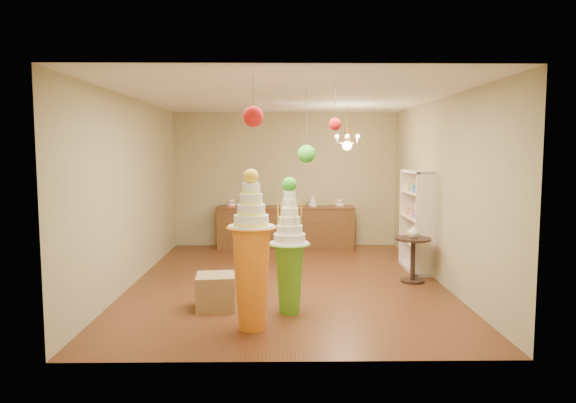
{
  "coord_description": "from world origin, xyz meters",
  "views": [
    {
      "loc": [
        -0.1,
        -8.32,
        2.16
      ],
      "look_at": [
        0.01,
        0.0,
        1.33
      ],
      "focal_mm": 32.0,
      "sensor_mm": 36.0,
      "label": 1
    }
  ],
  "objects_px": {
    "pedestal_green": "(290,260)",
    "round_table": "(413,253)",
    "pedestal_orange": "(252,265)",
    "sideboard": "(286,226)"
  },
  "relations": [
    {
      "from": "pedestal_green",
      "to": "sideboard",
      "type": "height_order",
      "value": "pedestal_green"
    },
    {
      "from": "sideboard",
      "to": "round_table",
      "type": "height_order",
      "value": "sideboard"
    },
    {
      "from": "sideboard",
      "to": "round_table",
      "type": "xyz_separation_m",
      "value": [
        2.06,
        -3.04,
        -0.0
      ]
    },
    {
      "from": "pedestal_green",
      "to": "round_table",
      "type": "distance_m",
      "value": 2.61
    },
    {
      "from": "pedestal_orange",
      "to": "round_table",
      "type": "distance_m",
      "value": 3.35
    },
    {
      "from": "pedestal_orange",
      "to": "sideboard",
      "type": "xyz_separation_m",
      "value": [
        0.45,
        5.23,
        -0.31
      ]
    },
    {
      "from": "pedestal_green",
      "to": "pedestal_orange",
      "type": "height_order",
      "value": "pedestal_orange"
    },
    {
      "from": "round_table",
      "to": "pedestal_orange",
      "type": "bearing_deg",
      "value": -138.95
    },
    {
      "from": "round_table",
      "to": "sideboard",
      "type": "bearing_deg",
      "value": 124.12
    },
    {
      "from": "pedestal_green",
      "to": "pedestal_orange",
      "type": "relative_size",
      "value": 0.93
    }
  ]
}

